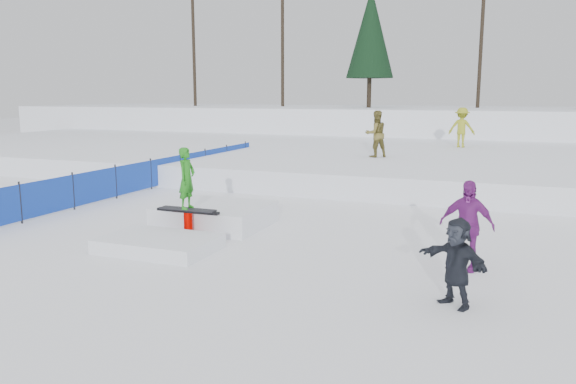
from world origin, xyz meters
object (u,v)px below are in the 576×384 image
at_px(walker_ygreen, 462,128).
at_px(jib_rail_feature, 201,220).
at_px(spectator_dark, 456,262).
at_px(spectator_purple, 467,225).
at_px(walker_olive, 376,134).
at_px(safety_fence, 151,174).

relative_size(walker_ygreen, jib_rail_feature, 0.43).
bearing_deg(spectator_dark, spectator_purple, 127.07).
bearing_deg(walker_olive, safety_fence, 5.38).
height_order(walker_ygreen, jib_rail_feature, walker_ygreen).
distance_m(walker_olive, jib_rail_feature, 10.99).
bearing_deg(spectator_purple, walker_ygreen, 101.36).
bearing_deg(spectator_dark, jib_rail_feature, -166.88).
xyz_separation_m(safety_fence, spectator_dark, (11.00, -7.53, 0.17)).
height_order(walker_ygreen, spectator_dark, walker_ygreen).
relative_size(walker_olive, walker_ygreen, 0.99).
bearing_deg(walker_ygreen, walker_olive, 68.63).
relative_size(safety_fence, spectator_purple, 9.23).
distance_m(safety_fence, spectator_dark, 13.33).
relative_size(spectator_purple, spectator_dark, 1.21).
relative_size(walker_ygreen, spectator_dark, 1.32).
relative_size(safety_fence, walker_olive, 8.56).
distance_m(walker_ygreen, spectator_purple, 17.23).
xyz_separation_m(walker_ygreen, spectator_purple, (1.50, -17.14, -0.88)).
distance_m(safety_fence, spectator_purple, 12.31).
xyz_separation_m(spectator_purple, spectator_dark, (0.00, -2.01, -0.15)).
bearing_deg(jib_rail_feature, spectator_purple, -6.84).
bearing_deg(walker_ygreen, spectator_purple, 100.48).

